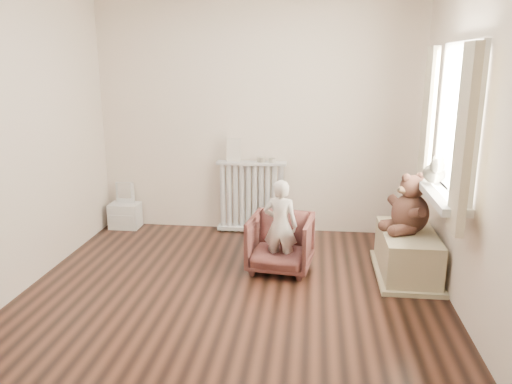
# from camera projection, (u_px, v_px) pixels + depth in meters

# --- Properties ---
(floor) EXTENTS (3.60, 3.60, 0.01)m
(floor) POSITION_uv_depth(u_px,v_px,m) (232.00, 298.00, 4.17)
(floor) COLOR black
(floor) RESTS_ON ground
(back_wall) EXTENTS (3.60, 0.02, 2.60)m
(back_wall) POSITION_uv_depth(u_px,v_px,m) (257.00, 118.00, 5.56)
(back_wall) COLOR white
(back_wall) RESTS_ON ground
(front_wall) EXTENTS (3.60, 0.02, 2.60)m
(front_wall) POSITION_uv_depth(u_px,v_px,m) (158.00, 211.00, 2.11)
(front_wall) COLOR white
(front_wall) RESTS_ON ground
(left_wall) EXTENTS (0.02, 3.60, 2.60)m
(left_wall) POSITION_uv_depth(u_px,v_px,m) (11.00, 139.00, 4.04)
(left_wall) COLOR white
(left_wall) RESTS_ON ground
(right_wall) EXTENTS (0.02, 3.60, 2.60)m
(right_wall) POSITION_uv_depth(u_px,v_px,m) (473.00, 148.00, 3.63)
(right_wall) COLOR white
(right_wall) RESTS_ON ground
(window) EXTENTS (0.03, 0.90, 1.10)m
(window) POSITION_uv_depth(u_px,v_px,m) (459.00, 122.00, 3.89)
(window) COLOR white
(window) RESTS_ON right_wall
(window_sill) EXTENTS (0.22, 1.10, 0.06)m
(window_sill) POSITION_uv_depth(u_px,v_px,m) (440.00, 194.00, 4.04)
(window_sill) COLOR silver
(window_sill) RESTS_ON right_wall
(curtain_left) EXTENTS (0.06, 0.26, 1.30)m
(curtain_left) POSITION_uv_depth(u_px,v_px,m) (464.00, 141.00, 3.37)
(curtain_left) COLOR beige
(curtain_left) RESTS_ON right_wall
(curtain_right) EXTENTS (0.06, 0.26, 1.30)m
(curtain_right) POSITION_uv_depth(u_px,v_px,m) (428.00, 121.00, 4.46)
(curtain_right) COLOR beige
(curtain_right) RESTS_ON right_wall
(radiator) EXTENTS (0.78, 0.15, 0.82)m
(radiator) POSITION_uv_depth(u_px,v_px,m) (252.00, 199.00, 5.69)
(radiator) COLOR silver
(radiator) RESTS_ON floor
(paper_doll) EXTENTS (0.16, 0.01, 0.26)m
(paper_doll) POSITION_uv_depth(u_px,v_px,m) (234.00, 150.00, 5.56)
(paper_doll) COLOR beige
(paper_doll) RESTS_ON radiator
(tin_a) EXTENTS (0.09, 0.09, 0.06)m
(tin_a) POSITION_uv_depth(u_px,v_px,m) (261.00, 160.00, 5.56)
(tin_a) COLOR #A59E8C
(tin_a) RESTS_ON radiator
(tin_b) EXTENTS (0.08, 0.08, 0.04)m
(tin_b) POSITION_uv_depth(u_px,v_px,m) (272.00, 160.00, 5.54)
(tin_b) COLOR #A59E8C
(tin_b) RESTS_ON radiator
(toy_vanity) EXTENTS (0.34, 0.24, 0.54)m
(toy_vanity) POSITION_uv_depth(u_px,v_px,m) (124.00, 205.00, 5.86)
(toy_vanity) COLOR silver
(toy_vanity) RESTS_ON floor
(armchair) EXTENTS (0.64, 0.65, 0.53)m
(armchair) POSITION_uv_depth(u_px,v_px,m) (281.00, 243.00, 4.66)
(armchair) COLOR #522825
(armchair) RESTS_ON floor
(child) EXTENTS (0.34, 0.25, 0.87)m
(child) POSITION_uv_depth(u_px,v_px,m) (280.00, 226.00, 4.57)
(child) COLOR silver
(child) RESTS_ON armchair
(toy_bench) EXTENTS (0.47, 0.89, 0.42)m
(toy_bench) POSITION_uv_depth(u_px,v_px,m) (407.00, 254.00, 4.57)
(toy_bench) COLOR #BDB28B
(toy_bench) RESTS_ON floor
(teddy_bear) EXTENTS (0.53, 0.48, 0.53)m
(teddy_bear) POSITION_uv_depth(u_px,v_px,m) (411.00, 205.00, 4.45)
(teddy_bear) COLOR #321B15
(teddy_bear) RESTS_ON toy_bench
(plush_cat) EXTENTS (0.24, 0.32, 0.25)m
(plush_cat) POSITION_uv_depth(u_px,v_px,m) (434.00, 172.00, 4.22)
(plush_cat) COLOR #686459
(plush_cat) RESTS_ON window_sill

